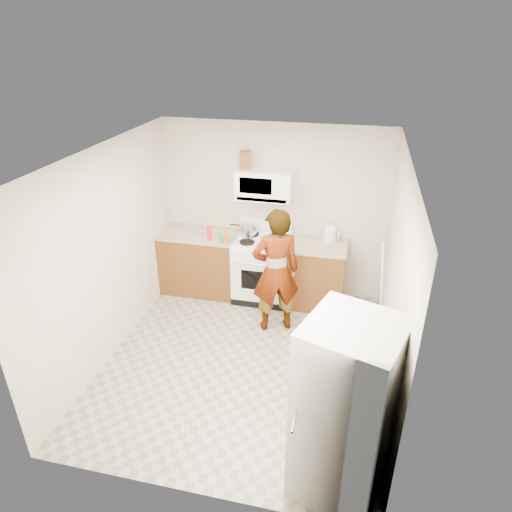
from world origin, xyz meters
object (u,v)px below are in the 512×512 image
(gas_range, at_px, (262,267))
(microwave, at_px, (264,184))
(fridge, at_px, (346,413))
(saucepan, at_px, (248,229))
(kettle, at_px, (330,234))
(person, at_px, (276,271))

(gas_range, relative_size, microwave, 1.49)
(microwave, bearing_deg, gas_range, -90.00)
(fridge, distance_m, saucepan, 3.41)
(kettle, bearing_deg, fridge, -92.62)
(person, relative_size, fridge, 0.99)
(gas_range, distance_m, saucepan, 0.59)
(saucepan, bearing_deg, microwave, 0.69)
(gas_range, distance_m, kettle, 1.10)
(microwave, height_order, person, microwave)
(gas_range, bearing_deg, kettle, 10.47)
(gas_range, bearing_deg, saucepan, 151.07)
(gas_range, height_order, kettle, kettle)
(saucepan, bearing_deg, fridge, -62.93)
(kettle, bearing_deg, gas_range, -179.40)
(microwave, relative_size, fridge, 0.45)
(person, relative_size, kettle, 8.51)
(kettle, xyz_separation_m, saucepan, (-1.16, -0.05, -0.01))
(microwave, xyz_separation_m, fridge, (1.32, -3.04, -0.85))
(gas_range, bearing_deg, person, -64.82)
(kettle, height_order, saucepan, kettle)
(fridge, relative_size, saucepan, 6.93)
(fridge, xyz_separation_m, saucepan, (-1.55, 3.03, 0.17))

